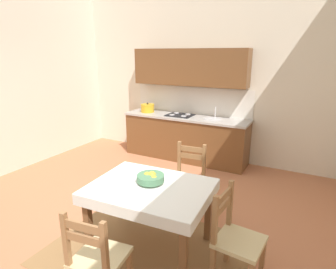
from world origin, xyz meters
name	(u,v)px	position (x,y,z in m)	size (l,w,h in m)	color
ground_plane	(119,222)	(0.00, 0.00, -0.05)	(5.98, 6.11, 0.10)	#B7704C
wall_back	(202,59)	(0.00, 2.82, 2.01)	(5.98, 0.12, 4.01)	silver
area_rug	(147,251)	(0.67, -0.37, 0.00)	(2.10, 1.60, 0.01)	olive
kitchen_cabinetry	(186,118)	(-0.17, 2.48, 0.86)	(2.55, 0.63, 2.20)	brown
dining_table	(150,197)	(0.67, -0.27, 0.62)	(1.33, 1.05, 0.75)	brown
dining_chair_kitchen_side	(188,180)	(0.70, 0.66, 0.44)	(0.46, 0.46, 0.93)	#D1BC89
dining_chair_window_side	(235,239)	(1.61, -0.30, 0.44)	(0.46, 0.46, 0.93)	#D1BC89
dining_chair_camera_side	(97,259)	(0.66, -1.11, 0.44)	(0.47, 0.47, 0.93)	#D1BC89
fruit_bowl	(151,178)	(0.63, -0.20, 0.81)	(0.30, 0.30, 0.12)	#4C7F5B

